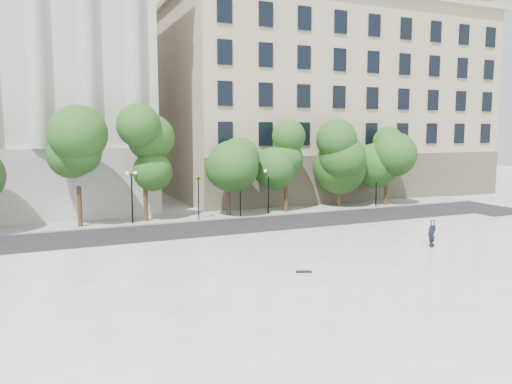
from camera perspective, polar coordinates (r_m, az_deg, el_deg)
ground at (r=21.55m, az=10.80°, el=-13.06°), size 160.00×160.00×0.00m
plaza at (r=23.88m, az=6.69°, el=-10.41°), size 44.00×22.00×0.45m
street at (r=37.26m, az=-5.04°, el=-4.41°), size 60.00×8.00×0.02m
far_sidewalk at (r=42.88m, az=-7.60°, el=-2.88°), size 60.00×4.00×0.12m
building_east at (r=64.02m, az=6.11°, el=10.32°), size 36.00×26.15×23.00m
traffic_light_west at (r=40.88m, az=-6.62°, el=1.76°), size 0.89×1.69×4.17m
traffic_light_east at (r=42.10m, az=-1.81°, el=1.99°), size 0.41×1.75×4.20m
person_lying at (r=31.67m, az=19.41°, el=-5.59°), size 0.80×1.70×0.45m
skateboard at (r=24.86m, az=5.47°, el=-9.05°), size 0.80×0.48×0.08m
street_trees at (r=41.86m, az=-6.77°, el=3.87°), size 44.47×4.95×7.81m
lamp_posts at (r=41.35m, az=-6.23°, el=0.79°), size 37.40×0.28×4.54m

